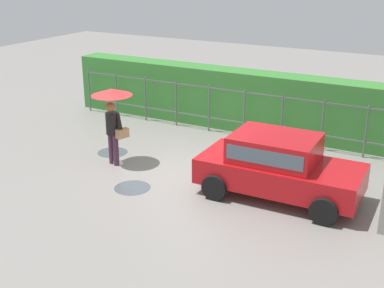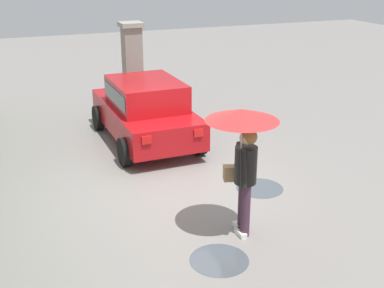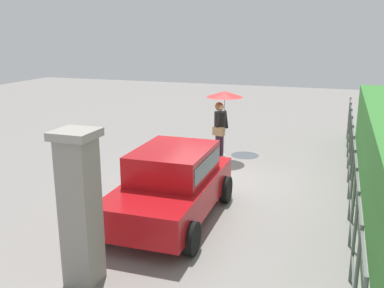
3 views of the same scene
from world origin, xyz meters
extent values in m
plane|color=gray|center=(0.00, 0.00, 0.00)|extent=(40.00, 40.00, 0.00)
cube|color=#B71116|center=(2.47, -0.19, 0.58)|extent=(3.72, 1.69, 0.60)
cube|color=#B71116|center=(2.32, -0.19, 1.18)|extent=(1.92, 1.47, 0.60)
cube|color=#4C5B66|center=(2.32, -0.19, 1.20)|extent=(1.77, 1.48, 0.33)
cylinder|color=black|center=(3.71, 0.67, 0.30)|extent=(0.60, 0.19, 0.60)
cylinder|color=black|center=(3.73, -1.01, 0.30)|extent=(0.60, 0.19, 0.60)
cylinder|color=black|center=(1.21, 0.64, 0.30)|extent=(0.60, 0.19, 0.60)
cylinder|color=black|center=(1.23, -1.04, 0.30)|extent=(0.60, 0.19, 0.60)
cube|color=red|center=(0.60, 0.34, 0.73)|extent=(0.06, 0.20, 0.16)
cube|color=red|center=(0.62, -0.76, 0.73)|extent=(0.06, 0.20, 0.16)
cylinder|color=#47283D|center=(-2.18, -0.39, 0.43)|extent=(0.15, 0.15, 0.86)
cylinder|color=#47283D|center=(-1.99, -0.44, 0.43)|extent=(0.15, 0.15, 0.86)
cube|color=white|center=(-2.16, -0.33, 0.04)|extent=(0.26, 0.10, 0.08)
cube|color=white|center=(-1.97, -0.38, 0.04)|extent=(0.26, 0.10, 0.08)
cylinder|color=black|center=(-2.09, -0.41, 1.15)|extent=(0.34, 0.34, 0.58)
sphere|color=#DBAD89|center=(-2.09, -0.41, 1.58)|extent=(0.22, 0.22, 0.22)
sphere|color=olive|center=(-2.09, -0.44, 1.60)|extent=(0.25, 0.25, 0.25)
cylinder|color=black|center=(-2.27, -0.28, 1.18)|extent=(0.24, 0.15, 0.56)
cylinder|color=black|center=(-1.85, -0.40, 1.18)|extent=(0.24, 0.15, 0.56)
cylinder|color=#B2B2B7|center=(-2.13, -0.30, 1.50)|extent=(0.02, 0.02, 0.77)
cone|color=red|center=(-2.13, -0.30, 1.97)|extent=(1.08, 1.08, 0.17)
cube|color=tan|center=(-1.80, -0.37, 0.91)|extent=(0.25, 0.37, 0.24)
cylinder|color=#59605B|center=(-5.92, 3.29, 0.75)|extent=(0.05, 0.05, 1.50)
cylinder|color=#59605B|center=(-4.71, 3.29, 0.75)|extent=(0.05, 0.05, 1.50)
cylinder|color=#59605B|center=(-3.51, 3.29, 0.75)|extent=(0.05, 0.05, 1.50)
cylinder|color=#59605B|center=(-2.31, 3.29, 0.75)|extent=(0.05, 0.05, 1.50)
cylinder|color=#59605B|center=(-1.10, 3.29, 0.75)|extent=(0.05, 0.05, 1.50)
cylinder|color=#59605B|center=(0.10, 3.29, 0.75)|extent=(0.05, 0.05, 1.50)
cylinder|color=#59605B|center=(1.31, 3.29, 0.75)|extent=(0.05, 0.05, 1.50)
cylinder|color=#59605B|center=(2.51, 3.29, 0.75)|extent=(0.05, 0.05, 1.50)
cylinder|color=#59605B|center=(3.71, 3.29, 0.75)|extent=(0.05, 0.05, 1.50)
cube|color=#59605B|center=(0.10, 3.29, 1.42)|extent=(12.04, 0.03, 0.04)
cube|color=#59605B|center=(0.10, 3.29, 0.45)|extent=(12.04, 0.03, 0.04)
cube|color=#387F33|center=(0.10, 4.03, 0.95)|extent=(13.04, 0.90, 1.90)
cylinder|color=#4C545B|center=(-0.79, -1.43, 0.00)|extent=(0.88, 0.88, 0.00)
cylinder|color=#4C545B|center=(-2.65, 0.26, 0.00)|extent=(0.86, 0.86, 0.00)
camera|label=1|loc=(5.81, -10.53, 5.23)|focal=47.45mm
camera|label=2|loc=(-8.17, 2.88, 4.10)|focal=46.69mm
camera|label=3|loc=(10.19, 2.89, 3.81)|focal=40.61mm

